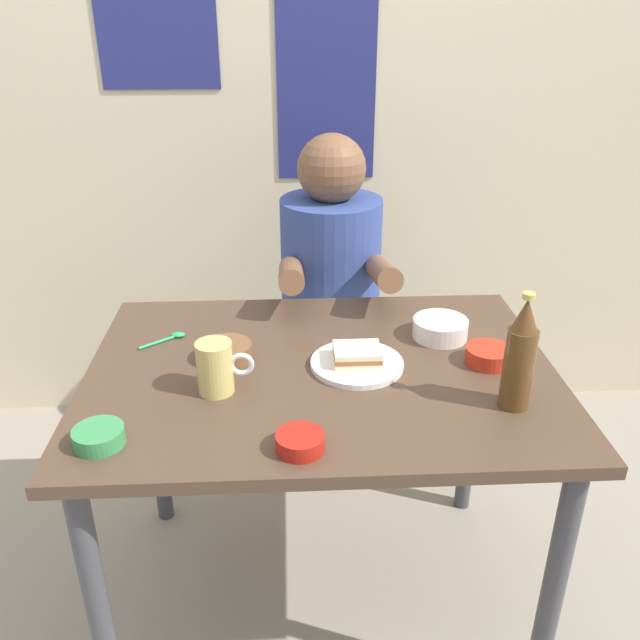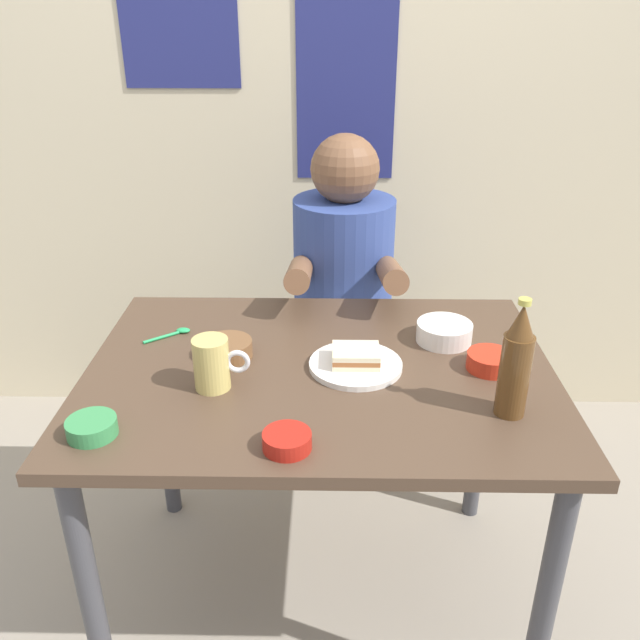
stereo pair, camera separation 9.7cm
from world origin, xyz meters
TOP-DOWN VIEW (x-y plane):
  - ground_plane at (0.00, 0.00)m, footprint 6.00×6.00m
  - wall_back at (-0.00, 1.05)m, footprint 4.40×0.09m
  - dining_table at (0.00, 0.00)m, footprint 1.10×0.80m
  - stool at (0.07, 0.63)m, footprint 0.34×0.34m
  - person_seated at (0.07, 0.62)m, footprint 0.33×0.56m
  - plate_orange at (0.08, 0.00)m, footprint 0.22×0.22m
  - sandwich at (0.08, 0.00)m, footprint 0.11×0.09m
  - beer_mug at (-0.23, -0.09)m, footprint 0.13×0.08m
  - beer_bottle at (0.40, -0.18)m, footprint 0.06×0.06m
  - sambal_bowl_red at (-0.06, -0.31)m, footprint 0.10×0.10m
  - condiment_bowl_brown at (-0.22, 0.05)m, footprint 0.12×0.12m
  - sauce_bowl_chili at (0.40, -0.00)m, footprint 0.11×0.11m
  - rice_bowl_white at (0.31, 0.14)m, footprint 0.14×0.14m
  - dip_bowl_green at (-0.45, -0.28)m, footprint 0.10×0.10m
  - spoon at (-0.38, 0.16)m, footprint 0.11×0.08m

SIDE VIEW (x-z plane):
  - ground_plane at x=0.00m, z-range 0.00..0.00m
  - stool at x=0.07m, z-range 0.12..0.57m
  - dining_table at x=0.00m, z-range 0.28..1.02m
  - spoon at x=-0.38m, z-range 0.74..0.75m
  - plate_orange at x=0.08m, z-range 0.74..0.75m
  - sambal_bowl_red at x=-0.06m, z-range 0.74..0.78m
  - dip_bowl_green at x=-0.45m, z-range 0.74..0.78m
  - sauce_bowl_chili at x=0.40m, z-range 0.74..0.78m
  - condiment_bowl_brown at x=-0.22m, z-range 0.74..0.78m
  - person_seated at x=0.07m, z-range 0.41..1.13m
  - rice_bowl_white at x=0.31m, z-range 0.74..0.79m
  - sandwich at x=0.08m, z-range 0.75..0.79m
  - beer_mug at x=-0.23m, z-range 0.74..0.86m
  - beer_bottle at x=0.40m, z-range 0.73..0.99m
  - wall_back at x=0.00m, z-range 0.00..2.60m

